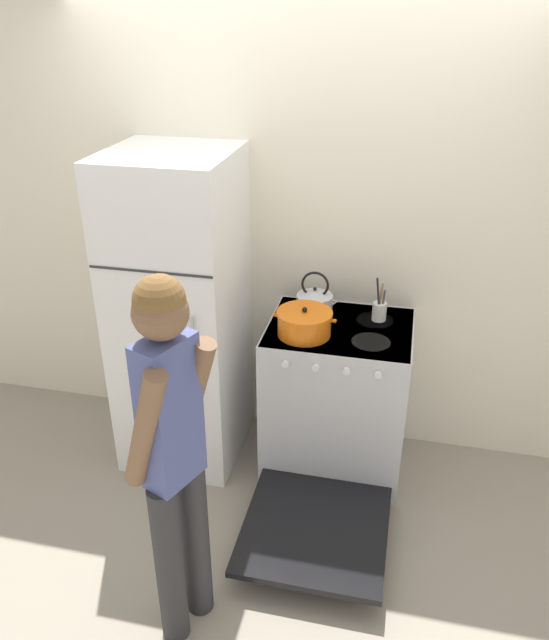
{
  "coord_description": "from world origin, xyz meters",
  "views": [
    {
      "loc": [
        0.61,
        -3.29,
        2.49
      ],
      "look_at": [
        -0.03,
        -0.47,
        1.0
      ],
      "focal_mm": 35.0,
      "sensor_mm": 36.0,
      "label": 1
    }
  ],
  "objects_px": {
    "tea_kettle": "(315,301)",
    "stove_range": "(335,402)",
    "refrigerator": "(181,314)",
    "person": "(173,450)",
    "utensil_jar": "(379,310)",
    "dutch_oven_pot": "(304,323)"
  },
  "relations": [
    {
      "from": "refrigerator",
      "to": "stove_range",
      "type": "height_order",
      "value": "refrigerator"
    },
    {
      "from": "dutch_oven_pot",
      "to": "tea_kettle",
      "type": "relative_size",
      "value": 1.3
    },
    {
      "from": "refrigerator",
      "to": "tea_kettle",
      "type": "relative_size",
      "value": 7.11
    },
    {
      "from": "tea_kettle",
      "to": "stove_range",
      "type": "bearing_deg",
      "value": -45.53
    },
    {
      "from": "refrigerator",
      "to": "person",
      "type": "distance_m",
      "value": 1.26
    },
    {
      "from": "person",
      "to": "tea_kettle",
      "type": "bearing_deg",
      "value": 8.19
    },
    {
      "from": "tea_kettle",
      "to": "person",
      "type": "relative_size",
      "value": 0.15
    },
    {
      "from": "stove_range",
      "to": "refrigerator",
      "type": "bearing_deg",
      "value": 179.4
    },
    {
      "from": "refrigerator",
      "to": "stove_range",
      "type": "bearing_deg",
      "value": -0.6
    },
    {
      "from": "refrigerator",
      "to": "person",
      "type": "height_order",
      "value": "refrigerator"
    },
    {
      "from": "dutch_oven_pot",
      "to": "utensil_jar",
      "type": "relative_size",
      "value": 1.31
    },
    {
      "from": "refrigerator",
      "to": "person",
      "type": "xyz_separation_m",
      "value": [
        0.42,
        -1.19,
        0.05
      ]
    },
    {
      "from": "dutch_oven_pot",
      "to": "utensil_jar",
      "type": "xyz_separation_m",
      "value": [
        0.37,
        0.26,
        -0.01
      ]
    },
    {
      "from": "refrigerator",
      "to": "tea_kettle",
      "type": "xyz_separation_m",
      "value": [
        0.74,
        0.16,
        0.08
      ]
    },
    {
      "from": "stove_range",
      "to": "tea_kettle",
      "type": "bearing_deg",
      "value": 134.47
    },
    {
      "from": "refrigerator",
      "to": "utensil_jar",
      "type": "bearing_deg",
      "value": 8.38
    },
    {
      "from": "stove_range",
      "to": "person",
      "type": "distance_m",
      "value": 1.37
    },
    {
      "from": "refrigerator",
      "to": "utensil_jar",
      "type": "height_order",
      "value": "refrigerator"
    },
    {
      "from": "stove_range",
      "to": "person",
      "type": "relative_size",
      "value": 0.81
    },
    {
      "from": "refrigerator",
      "to": "dutch_oven_pot",
      "type": "bearing_deg",
      "value": -7.58
    },
    {
      "from": "refrigerator",
      "to": "tea_kettle",
      "type": "distance_m",
      "value": 0.76
    },
    {
      "from": "utensil_jar",
      "to": "person",
      "type": "relative_size",
      "value": 0.15
    }
  ]
}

